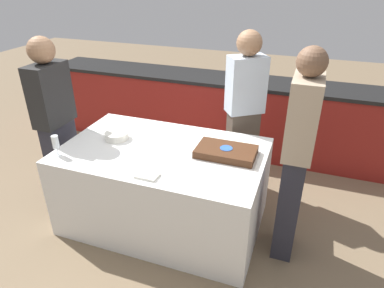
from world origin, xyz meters
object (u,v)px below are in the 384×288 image
Objects in this scene: person_cutting_cake at (244,112)px; wine_glass at (56,143)px; person_seated_left at (56,121)px; cake at (226,152)px; person_seated_right at (296,158)px; plate_stack at (117,136)px.

wine_glass is at bearing 5.80° from person_cutting_cake.
person_seated_left is at bearing -9.99° from person_cutting_cake.
cake is at bearing 19.38° from wine_glass.
person_cutting_cake is 0.93m from person_seated_right.
person_cutting_cake is (0.99, 0.70, 0.09)m from plate_stack.
plate_stack is at bearing -91.73° from person_seated_right.
person_seated_right is (1.54, -0.05, 0.10)m from plate_stack.
person_seated_left is (-1.60, -0.75, -0.02)m from person_cutting_cake.
person_seated_right reaches higher than cake.
wine_glass reaches higher than plate_stack.
plate_stack is 1.20× the size of wine_glass.
person_seated_right reaches higher than person_cutting_cake.
person_seated_left reaches higher than cake.
person_cutting_cake is at bearing 35.32° from plate_stack.
person_seated_left is 2.15m from person_seated_right.
plate_stack is 1.54m from person_seated_right.
cake is 0.56m from person_seated_right.
person_cutting_cake reaches higher than plate_stack.
wine_glass is 0.10× the size of person_seated_right.
cake is at bearing 54.90° from person_cutting_cake.
person_seated_left is at bearing 129.45° from wine_glass.
person_cutting_cake is at bearing -143.96° from person_seated_right.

